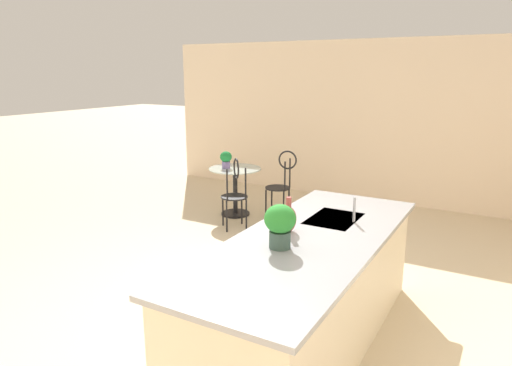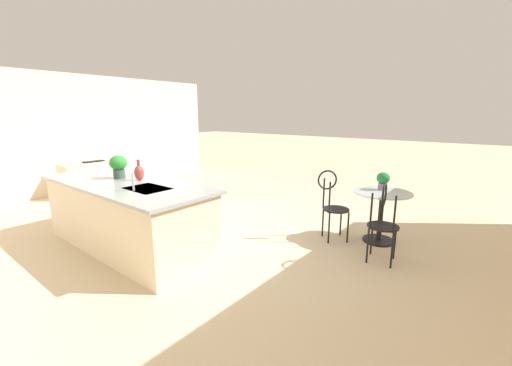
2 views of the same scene
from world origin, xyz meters
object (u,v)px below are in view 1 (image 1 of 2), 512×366
(potted_plant_on_table, at_px, (226,158))
(bistro_table, at_px, (235,187))
(potted_plant_counter_near, at_px, (280,223))
(vase_on_counter, at_px, (288,218))
(chair_by_island, at_px, (281,181))
(chair_near_window, at_px, (235,190))

(potted_plant_on_table, bearing_deg, bistro_table, 109.58)
(bistro_table, distance_m, potted_plant_counter_near, 3.78)
(potted_plant_counter_near, height_order, vase_on_counter, potted_plant_counter_near)
(potted_plant_counter_near, bearing_deg, vase_on_counter, -164.10)
(potted_plant_on_table, distance_m, vase_on_counter, 3.44)
(bistro_table, xyz_separation_m, chair_by_island, (-0.23, 0.68, 0.13))
(chair_by_island, relative_size, vase_on_counter, 3.62)
(bistro_table, xyz_separation_m, vase_on_counter, (2.61, 2.16, 0.58))
(chair_near_window, distance_m, potted_plant_counter_near, 3.09)
(chair_by_island, height_order, potted_plant_on_table, chair_by_island)
(bistro_table, relative_size, vase_on_counter, 2.78)
(chair_near_window, height_order, potted_plant_counter_near, potted_plant_counter_near)
(chair_by_island, relative_size, potted_plant_on_table, 4.07)
(potted_plant_on_table, distance_m, potted_plant_counter_near, 3.77)
(bistro_table, relative_size, potted_plant_counter_near, 2.43)
(vase_on_counter, bearing_deg, chair_near_window, -138.50)
(chair_near_window, height_order, potted_plant_on_table, chair_near_window)
(bistro_table, bearing_deg, chair_by_island, 108.89)
(potted_plant_on_table, relative_size, vase_on_counter, 0.89)
(bistro_table, bearing_deg, vase_on_counter, 39.61)
(chair_near_window, distance_m, chair_by_island, 0.87)
(bistro_table, distance_m, vase_on_counter, 3.44)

